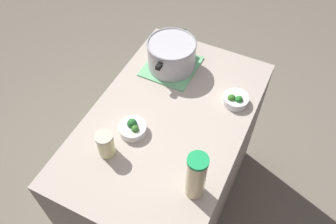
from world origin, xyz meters
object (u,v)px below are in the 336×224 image
Objects in this scene: lemonade_pitcher at (196,176)px; broccoli_bowl_front at (133,128)px; cooking_pot at (171,54)px; mason_jar at (106,144)px; broccoli_bowl_center at (236,100)px.

broccoli_bowl_front is at bearing 68.06° from lemonade_pitcher.
mason_jar is at bearing 178.14° from cooking_pot.
lemonade_pitcher is 1.96× the size of mason_jar.
mason_jar is 0.70m from broccoli_bowl_center.
broccoli_bowl_center is (0.55, 0.01, -0.11)m from lemonade_pitcher.
lemonade_pitcher is 0.56m from broccoli_bowl_center.
cooking_pot is 2.54× the size of mason_jar.
mason_jar reaches higher than broccoli_bowl_center.
cooking_pot is 0.43m from broccoli_bowl_center.
broccoli_bowl_center is at bearing -44.45° from broccoli_bowl_front.
lemonade_pitcher is 0.45m from mason_jar.
cooking_pot reaches higher than mason_jar.
lemonade_pitcher is at bearing -90.41° from mason_jar.
lemonade_pitcher is at bearing -179.36° from broccoli_bowl_center.
lemonade_pitcher reaches higher than broccoli_bowl_front.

